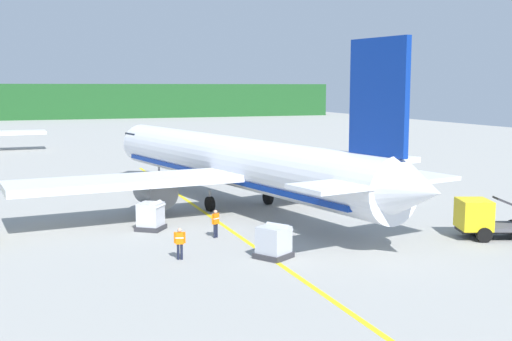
% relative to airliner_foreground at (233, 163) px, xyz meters
% --- Properties ---
extents(airliner_foreground, '(34.42, 41.37, 11.90)m').
position_rel_airliner_foreground_xyz_m(airliner_foreground, '(0.00, 0.00, 0.00)').
color(airliner_foreground, silver).
rests_on(airliner_foreground, ground).
extents(service_truck_baggage, '(6.36, 4.00, 2.57)m').
position_rel_airliner_foreground_xyz_m(service_truck_baggage, '(11.37, -15.56, -2.20)').
color(service_truck_baggage, yellow).
rests_on(service_truck_baggage, ground).
extents(cargo_container_near, '(2.30, 2.30, 1.86)m').
position_rel_airliner_foreground_xyz_m(cargo_container_near, '(-2.67, -15.25, -2.52)').
color(cargo_container_near, '#333338').
rests_on(cargo_container_near, ground).
extents(cargo_container_mid, '(2.24, 2.24, 1.91)m').
position_rel_airliner_foreground_xyz_m(cargo_container_mid, '(-7.66, -6.24, -2.49)').
color(cargo_container_mid, '#333338').
rests_on(cargo_container_mid, ground).
extents(crew_marshaller, '(0.60, 0.36, 1.74)m').
position_rel_airliner_foreground_xyz_m(crew_marshaller, '(-7.55, -13.85, -2.36)').
color(crew_marshaller, '#191E33').
rests_on(crew_marshaller, ground).
extents(crew_loader_left, '(0.56, 0.42, 1.73)m').
position_rel_airliner_foreground_xyz_m(crew_loader_left, '(-4.33, -9.70, -2.36)').
color(crew_loader_left, '#191E33').
rests_on(crew_loader_left, ground).
extents(apron_guide_line, '(0.30, 60.00, 0.01)m').
position_rel_airliner_foreground_xyz_m(apron_guide_line, '(-2.87, -4.44, -3.39)').
color(apron_guide_line, yellow).
rests_on(apron_guide_line, ground).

